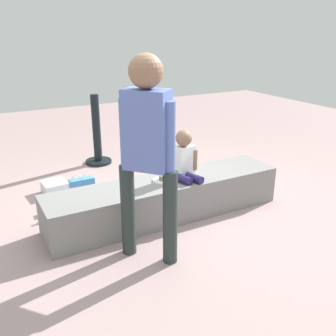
{
  "coord_description": "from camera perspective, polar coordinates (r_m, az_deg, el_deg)",
  "views": [
    {
      "loc": [
        -1.63,
        -3.02,
        1.79
      ],
      "look_at": [
        -0.14,
        -0.29,
        0.63
      ],
      "focal_mm": 40.62,
      "sensor_mm": 36.0,
      "label": 1
    }
  ],
  "objects": [
    {
      "name": "ground_plane",
      "position": [
        3.87,
        -0.26,
        -7.13
      ],
      "size": [
        12.0,
        12.0,
        0.0
      ],
      "primitive_type": "plane",
      "color": "#A88C8B"
    },
    {
      "name": "concrete_ledge",
      "position": [
        3.78,
        -0.27,
        -4.57
      ],
      "size": [
        2.39,
        0.51,
        0.38
      ],
      "primitive_type": "cube",
      "color": "gray",
      "rests_on": "ground_plane"
    },
    {
      "name": "child_seated",
      "position": [
        3.7,
        2.46,
        1.57
      ],
      "size": [
        0.29,
        0.34,
        0.48
      ],
      "color": "navy",
      "rests_on": "concrete_ledge"
    },
    {
      "name": "adult_standing",
      "position": [
        2.83,
        -3.14,
        3.73
      ],
      "size": [
        0.37,
        0.39,
        1.63
      ],
      "color": "#27312F",
      "rests_on": "ground_plane"
    },
    {
      "name": "cake_plate",
      "position": [
        3.7,
        -0.62,
        -1.6
      ],
      "size": [
        0.22,
        0.22,
        0.07
      ],
      "color": "white",
      "rests_on": "concrete_ledge"
    },
    {
      "name": "gift_bag",
      "position": [
        4.15,
        -12.7,
        -3.38
      ],
      "size": [
        0.26,
        0.1,
        0.34
      ],
      "color": "#4C99E0",
      "rests_on": "ground_plane"
    },
    {
      "name": "railing_post",
      "position": [
        5.31,
        -10.59,
        4.29
      ],
      "size": [
        0.36,
        0.36,
        0.96
      ],
      "color": "black",
      "rests_on": "ground_plane"
    },
    {
      "name": "water_bottle_near_gift",
      "position": [
        3.96,
        -15.77,
        -5.71
      ],
      "size": [
        0.06,
        0.06,
        0.21
      ],
      "color": "silver",
      "rests_on": "ground_plane"
    },
    {
      "name": "water_bottle_far_side",
      "position": [
        4.65,
        0.42,
        -0.73
      ],
      "size": [
        0.07,
        0.07,
        0.24
      ],
      "color": "silver",
      "rests_on": "ground_plane"
    },
    {
      "name": "party_cup_red",
      "position": [
        4.78,
        3.5,
        -0.98
      ],
      "size": [
        0.07,
        0.07,
        0.1
      ],
      "primitive_type": "cylinder",
      "color": "red",
      "rests_on": "ground_plane"
    },
    {
      "name": "cake_box_white",
      "position": [
        4.53,
        -16.6,
        -2.82
      ],
      "size": [
        0.28,
        0.29,
        0.14
      ],
      "primitive_type": "cube",
      "rotation": [
        0.0,
        0.0,
        0.08
      ],
      "color": "white",
      "rests_on": "ground_plane"
    },
    {
      "name": "handbag_black_leather",
      "position": [
        4.3,
        0.87,
        -2.32
      ],
      "size": [
        0.27,
        0.13,
        0.34
      ],
      "color": "black",
      "rests_on": "ground_plane"
    }
  ]
}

